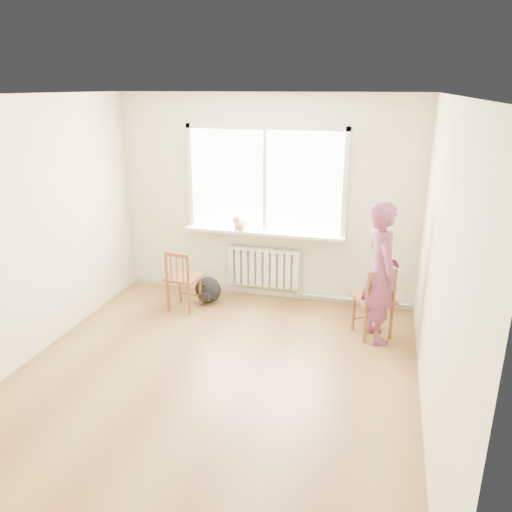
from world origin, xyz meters
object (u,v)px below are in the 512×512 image
Objects in this scene: person at (381,273)px; chair_left at (182,280)px; cat at (240,223)px; chair_right at (375,302)px; backpack at (208,290)px.

chair_left is at bearing 65.54° from person.
cat is at bearing 47.66° from person.
backpack is at bearing -39.09° from chair_right.
cat is at bearing -130.74° from chair_left.
chair_right is at bearing -175.93° from chair_left.
person reaches higher than chair_left.
person is 4.48× the size of backpack.
cat is 0.99m from backpack.
backpack is (-0.38, -0.27, -0.87)m from cat.
person is at bearing -10.54° from cat.
backpack is at bearing 57.62° from person.
person is at bearing -11.35° from backpack.
chair_left is 0.45m from backpack.
person reaches higher than cat.
person is 4.20× the size of cat.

